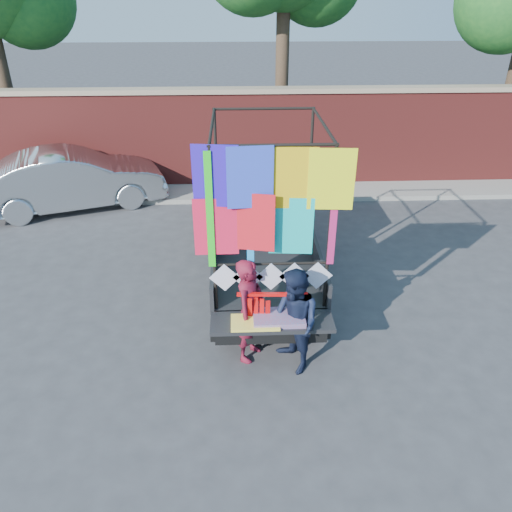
{
  "coord_description": "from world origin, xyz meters",
  "views": [
    {
      "loc": [
        -0.31,
        -6.1,
        4.96
      ],
      "look_at": [
        -0.05,
        0.24,
        1.46
      ],
      "focal_mm": 35.0,
      "sensor_mm": 36.0,
      "label": 1
    }
  ],
  "objects_px": {
    "woman": "(250,311)",
    "sedan": "(73,179)",
    "pickup_truck": "(262,231)",
    "man": "(295,322)"
  },
  "relations": [
    {
      "from": "woman",
      "to": "sedan",
      "type": "bearing_deg",
      "value": 60.8
    },
    {
      "from": "pickup_truck",
      "to": "man",
      "type": "xyz_separation_m",
      "value": [
        0.31,
        -2.89,
        -0.02
      ]
    },
    {
      "from": "pickup_truck",
      "to": "sedan",
      "type": "relative_size",
      "value": 1.17
    },
    {
      "from": "pickup_truck",
      "to": "sedan",
      "type": "xyz_separation_m",
      "value": [
        -4.46,
        3.27,
        -0.09
      ]
    },
    {
      "from": "sedan",
      "to": "pickup_truck",
      "type": "bearing_deg",
      "value": -145.41
    },
    {
      "from": "sedan",
      "to": "man",
      "type": "relative_size",
      "value": 2.74
    },
    {
      "from": "pickup_truck",
      "to": "sedan",
      "type": "distance_m",
      "value": 5.53
    },
    {
      "from": "man",
      "to": "woman",
      "type": "bearing_deg",
      "value": -137.74
    },
    {
      "from": "pickup_truck",
      "to": "woman",
      "type": "bearing_deg",
      "value": -96.62
    },
    {
      "from": "man",
      "to": "sedan",
      "type": "bearing_deg",
      "value": -166.53
    }
  ]
}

